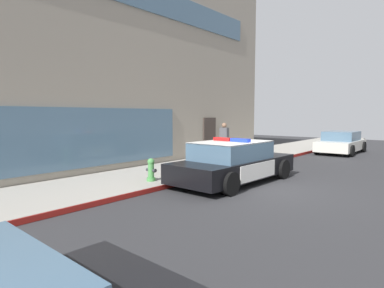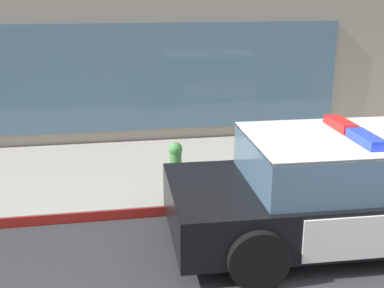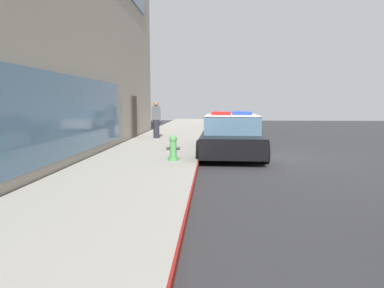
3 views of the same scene
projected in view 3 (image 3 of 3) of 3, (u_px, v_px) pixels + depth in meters
name	position (u px, v px, depth m)	size (l,w,h in m)	color
ground	(261.00, 157.00, 11.61)	(48.00, 48.00, 0.00)	#303033
sidewalk	(152.00, 154.00, 11.81)	(48.00, 3.28, 0.15)	#A39E93
curb_red_paint	(200.00, 154.00, 11.71)	(28.80, 0.04, 0.14)	maroon
police_cruiser	(231.00, 135.00, 11.86)	(4.97, 2.24, 1.49)	black
fire_hydrant	(173.00, 148.00, 9.91)	(0.34, 0.39, 0.73)	#4C994C
car_down_street	(227.00, 120.00, 22.84)	(4.30, 2.07, 1.29)	silver
pedestrian_on_sidewalk	(156.00, 120.00, 16.18)	(0.31, 0.43, 1.71)	#23232D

